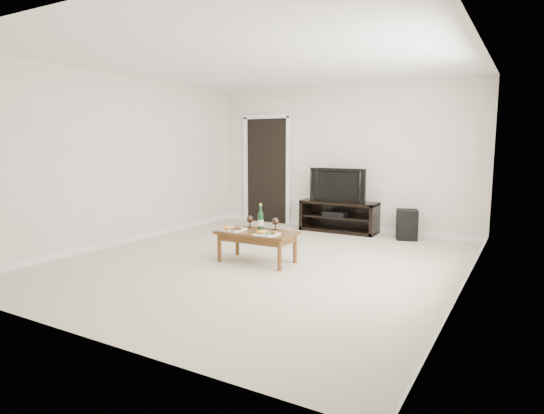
{
  "coord_description": "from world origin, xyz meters",
  "views": [
    {
      "loc": [
        3.06,
        -5.03,
        1.56
      ],
      "look_at": [
        -0.03,
        0.32,
        0.7
      ],
      "focal_mm": 30.0,
      "sensor_mm": 36.0,
      "label": 1
    }
  ],
  "objects": [
    {
      "name": "plate_left",
      "position": [
        -0.36,
        -0.16,
        0.45
      ],
      "size": [
        0.27,
        0.27,
        0.07
      ],
      "primitive_type": "cube",
      "color": "white",
      "rests_on": "coffee_table"
    },
    {
      "name": "ceiling",
      "position": [
        0.0,
        0.0,
        2.62
      ],
      "size": [
        5.0,
        5.5,
        0.04
      ],
      "primitive_type": "cube",
      "color": "white",
      "rests_on": "back_wall"
    },
    {
      "name": "subwoofer",
      "position": [
        1.3,
        2.43,
        0.25
      ],
      "size": [
        0.42,
        0.42,
        0.49
      ],
      "primitive_type": "cube",
      "rotation": [
        0.0,
        0.0,
        0.32
      ],
      "color": "black",
      "rests_on": "ground"
    },
    {
      "name": "goblet_left",
      "position": [
        -0.27,
        0.12,
        0.51
      ],
      "size": [
        0.09,
        0.09,
        0.17
      ],
      "primitive_type": null,
      "color": "#36271D",
      "rests_on": "coffee_table"
    },
    {
      "name": "doorway",
      "position": [
        -1.55,
        2.73,
        1.02
      ],
      "size": [
        0.9,
        0.02,
        2.05
      ],
      "primitive_type": "cube",
      "color": "black",
      "rests_on": "ground"
    },
    {
      "name": "floor",
      "position": [
        0.0,
        0.0,
        0.0
      ],
      "size": [
        5.5,
        5.5,
        0.0
      ],
      "primitive_type": "plane",
      "color": "beige",
      "rests_on": "ground"
    },
    {
      "name": "television",
      "position": [
        0.08,
        2.5,
        0.85
      ],
      "size": [
        1.03,
        0.14,
        0.59
      ],
      "primitive_type": "imported",
      "rotation": [
        0.0,
        0.0,
        -0.0
      ],
      "color": "black",
      "rests_on": "media_console"
    },
    {
      "name": "wine_bottle",
      "position": [
        -0.09,
        0.11,
        0.59
      ],
      "size": [
        0.07,
        0.07,
        0.35
      ],
      "primitive_type": "cylinder",
      "color": "#0F3A1C",
      "rests_on": "coffee_table"
    },
    {
      "name": "goblet_right",
      "position": [
        0.12,
        0.14,
        0.51
      ],
      "size": [
        0.09,
        0.09,
        0.17
      ],
      "primitive_type": null,
      "color": "#36271D",
      "rests_on": "coffee_table"
    },
    {
      "name": "back_wall",
      "position": [
        0.0,
        2.77,
        1.3
      ],
      "size": [
        5.0,
        0.04,
        2.6
      ],
      "primitive_type": "cube",
      "color": "silver",
      "rests_on": "ground"
    },
    {
      "name": "media_console",
      "position": [
        0.08,
        2.5,
        0.28
      ],
      "size": [
        1.37,
        0.45,
        0.55
      ],
      "primitive_type": "cube",
      "color": "black",
      "rests_on": "ground"
    },
    {
      "name": "coffee_table",
      "position": [
        -0.06,
        -0.04,
        0.21
      ],
      "size": [
        1.04,
        0.58,
        0.42
      ],
      "primitive_type": "cube",
      "rotation": [
        0.0,
        0.0,
        0.02
      ],
      "color": "brown",
      "rests_on": "ground"
    },
    {
      "name": "plate_right",
      "position": [
        0.18,
        -0.19,
        0.45
      ],
      "size": [
        0.27,
        0.27,
        0.07
      ],
      "primitive_type": "cube",
      "color": "white",
      "rests_on": "coffee_table"
    },
    {
      "name": "av_receiver",
      "position": [
        0.02,
        2.48,
        0.33
      ],
      "size": [
        0.42,
        0.33,
        0.08
      ],
      "primitive_type": "cube",
      "rotation": [
        0.0,
        0.0,
        0.07
      ],
      "color": "black",
      "rests_on": "media_console"
    }
  ]
}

